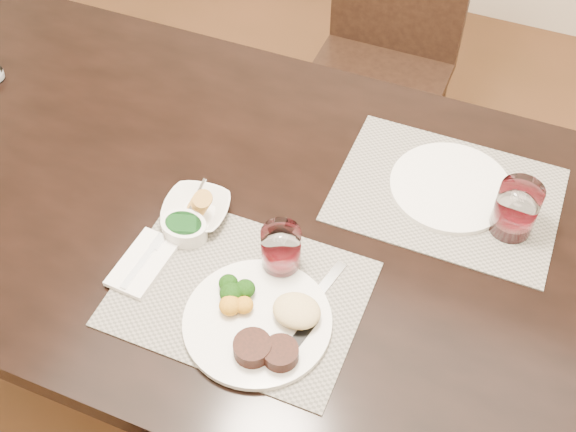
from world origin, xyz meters
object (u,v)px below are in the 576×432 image
at_px(wine_glass_near, 281,252).
at_px(far_plate, 451,187).
at_px(steak_knife, 303,329).
at_px(cracker_bowl, 196,210).
at_px(chair_far, 384,51).
at_px(dinner_plate, 263,322).

xyz_separation_m(wine_glass_near, far_plate, (0.25, 0.32, -0.04)).
height_order(steak_knife, cracker_bowl, cracker_bowl).
bearing_deg(wine_glass_near, cracker_bowl, 165.75).
xyz_separation_m(chair_far, dinner_plate, (0.12, -1.18, 0.27)).
bearing_deg(chair_far, dinner_plate, -84.44).
relative_size(steak_knife, wine_glass_near, 2.46).
relative_size(chair_far, cracker_bowl, 6.04).
bearing_deg(far_plate, dinner_plate, -116.59).
relative_size(steak_knife, far_plate, 1.00).
xyz_separation_m(dinner_plate, wine_glass_near, (-0.02, 0.14, 0.03)).
relative_size(dinner_plate, far_plate, 1.06).
distance_m(dinner_plate, cracker_bowl, 0.30).
distance_m(cracker_bowl, wine_glass_near, 0.22).
relative_size(cracker_bowl, wine_glass_near, 1.43).
height_order(chair_far, far_plate, chair_far).
distance_m(steak_knife, cracker_bowl, 0.35).
height_order(dinner_plate, far_plate, dinner_plate).
height_order(cracker_bowl, far_plate, cracker_bowl).
bearing_deg(steak_knife, wine_glass_near, 140.36).
bearing_deg(dinner_plate, wine_glass_near, 97.63).
bearing_deg(chair_far, steak_knife, -80.99).
distance_m(chair_far, dinner_plate, 1.22).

